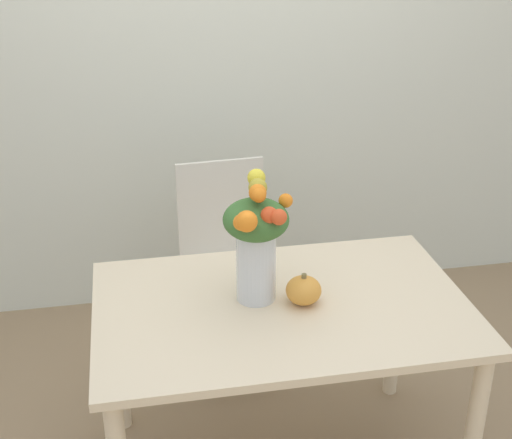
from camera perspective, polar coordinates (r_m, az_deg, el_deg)
The scene contains 5 objects.
wall_back at distance 3.54m, azimuth -2.86°, elevation 13.72°, with size 8.00×0.06×2.70m.
dining_table at distance 2.53m, azimuth 2.06°, elevation -8.73°, with size 1.29×0.84×0.74m.
flower_vase at distance 2.39m, azimuth 0.03°, elevation -1.72°, with size 0.24×0.27×0.45m.
pumpkin at distance 2.46m, azimuth 3.83°, elevation -5.66°, with size 0.12×0.12×0.11m.
dining_chair_near_window at distance 3.26m, azimuth -2.32°, elevation -3.58°, with size 0.45×0.45×0.94m.
Camera 1 is at (-0.48, -2.05, 2.04)m, focal length 50.00 mm.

